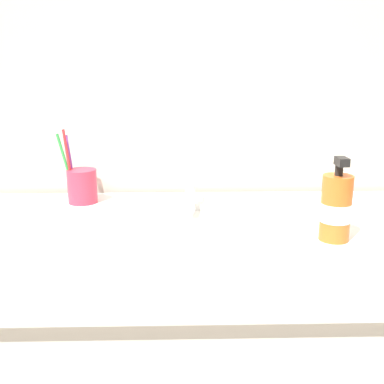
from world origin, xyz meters
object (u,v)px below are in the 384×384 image
at_px(toothbrush_cup, 82,186).
at_px(soap_dispenser, 336,208).
at_px(faucet, 190,191).
at_px(toothbrush_red, 68,156).
at_px(toothbrush_purple, 70,158).
at_px(toothbrush_green, 64,158).

bearing_deg(toothbrush_cup, soap_dispenser, -27.03).
height_order(faucet, toothbrush_red, toothbrush_red).
bearing_deg(toothbrush_purple, faucet, -16.10).
distance_m(faucet, toothbrush_red, 0.32).
distance_m(faucet, toothbrush_cup, 0.28).
distance_m(toothbrush_purple, soap_dispenser, 0.67).
xyz_separation_m(toothbrush_purple, soap_dispenser, (0.59, -0.31, -0.05)).
relative_size(toothbrush_red, soap_dispenser, 1.22).
relative_size(toothbrush_cup, toothbrush_purple, 0.45).
height_order(faucet, toothbrush_cup, faucet).
xyz_separation_m(faucet, toothbrush_cup, (-0.28, 0.07, -0.00)).
xyz_separation_m(faucet, toothbrush_purple, (-0.31, 0.09, 0.07)).
xyz_separation_m(toothbrush_cup, toothbrush_red, (-0.03, -0.01, 0.08)).
bearing_deg(toothbrush_green, toothbrush_purple, 72.53).
relative_size(toothbrush_cup, toothbrush_red, 0.41).
height_order(toothbrush_cup, soap_dispenser, soap_dispenser).
relative_size(faucet, toothbrush_green, 0.76).
xyz_separation_m(faucet, toothbrush_green, (-0.32, 0.06, 0.07)).
bearing_deg(toothbrush_cup, faucet, -14.03).
relative_size(toothbrush_purple, soap_dispenser, 1.12).
xyz_separation_m(toothbrush_green, soap_dispenser, (0.60, -0.28, -0.05)).
xyz_separation_m(toothbrush_green, toothbrush_red, (0.01, -0.00, 0.01)).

